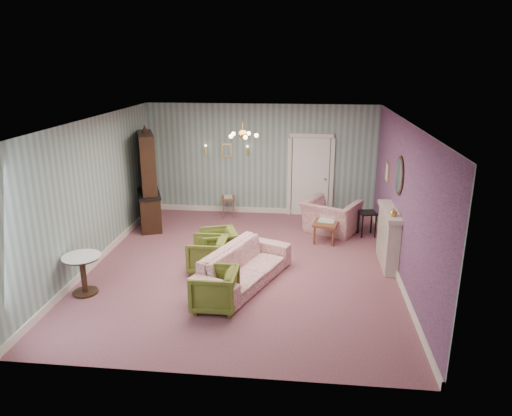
# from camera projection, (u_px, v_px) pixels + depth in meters

# --- Properties ---
(floor) EXTENTS (7.00, 7.00, 0.00)m
(floor) POSITION_uv_depth(u_px,v_px,m) (244.00, 266.00, 9.57)
(floor) COLOR #905360
(floor) RESTS_ON ground
(ceiling) EXTENTS (7.00, 7.00, 0.00)m
(ceiling) POSITION_uv_depth(u_px,v_px,m) (243.00, 121.00, 8.70)
(ceiling) COLOR white
(ceiling) RESTS_ON ground
(wall_back) EXTENTS (6.00, 0.00, 6.00)m
(wall_back) POSITION_uv_depth(u_px,v_px,m) (261.00, 160.00, 12.46)
(wall_back) COLOR gray
(wall_back) RESTS_ON ground
(wall_front) EXTENTS (6.00, 0.00, 6.00)m
(wall_front) POSITION_uv_depth(u_px,v_px,m) (206.00, 275.00, 5.82)
(wall_front) COLOR gray
(wall_front) RESTS_ON ground
(wall_left) EXTENTS (0.00, 7.00, 7.00)m
(wall_left) POSITION_uv_depth(u_px,v_px,m) (94.00, 192.00, 9.44)
(wall_left) COLOR gray
(wall_left) RESTS_ON ground
(wall_right) EXTENTS (0.00, 7.00, 7.00)m
(wall_right) POSITION_uv_depth(u_px,v_px,m) (403.00, 201.00, 8.83)
(wall_right) COLOR gray
(wall_right) RESTS_ON ground
(wall_right_floral) EXTENTS (0.00, 7.00, 7.00)m
(wall_right_floral) POSITION_uv_depth(u_px,v_px,m) (402.00, 201.00, 8.83)
(wall_right_floral) COLOR #B75B89
(wall_right_floral) RESTS_ON ground
(door) EXTENTS (1.12, 0.12, 2.16)m
(door) POSITION_uv_depth(u_px,v_px,m) (310.00, 175.00, 12.40)
(door) COLOR white
(door) RESTS_ON floor
(olive_chair_a) EXTENTS (0.69, 0.74, 0.76)m
(olive_chair_a) POSITION_uv_depth(u_px,v_px,m) (214.00, 287.00, 7.84)
(olive_chair_a) COLOR #616824
(olive_chair_a) RESTS_ON floor
(olive_chair_b) EXTENTS (0.67, 0.72, 0.74)m
(olive_chair_b) POSITION_uv_depth(u_px,v_px,m) (208.00, 253.00, 9.26)
(olive_chair_b) COLOR #616824
(olive_chair_b) RESTS_ON floor
(olive_chair_c) EXTENTS (0.85, 0.88, 0.72)m
(olive_chair_c) POSITION_uv_depth(u_px,v_px,m) (218.00, 244.00, 9.74)
(olive_chair_c) COLOR #616824
(olive_chair_c) RESTS_ON floor
(sofa_chintz) EXTENTS (1.48, 2.38, 0.90)m
(sofa_chintz) POSITION_uv_depth(u_px,v_px,m) (244.00, 260.00, 8.71)
(sofa_chintz) COLOR #A2415A
(sofa_chintz) RESTS_ON floor
(wingback_chair) EXTENTS (1.42, 1.24, 1.05)m
(wingback_chair) POSITION_uv_depth(u_px,v_px,m) (331.00, 211.00, 11.29)
(wingback_chair) COLOR #A2415A
(wingback_chair) RESTS_ON floor
(dresser) EXTENTS (1.02, 1.55, 2.45)m
(dresser) POSITION_uv_depth(u_px,v_px,m) (147.00, 178.00, 11.53)
(dresser) COLOR black
(dresser) RESTS_ON floor
(fireplace) EXTENTS (0.30, 1.40, 1.16)m
(fireplace) POSITION_uv_depth(u_px,v_px,m) (388.00, 237.00, 9.49)
(fireplace) COLOR beige
(fireplace) RESTS_ON floor
(mantel_vase) EXTENTS (0.15, 0.15, 0.15)m
(mantel_vase) POSITION_uv_depth(u_px,v_px,m) (393.00, 212.00, 8.91)
(mantel_vase) COLOR gold
(mantel_vase) RESTS_ON fireplace
(oval_mirror) EXTENTS (0.04, 0.76, 0.84)m
(oval_mirror) POSITION_uv_depth(u_px,v_px,m) (399.00, 175.00, 9.09)
(oval_mirror) COLOR white
(oval_mirror) RESTS_ON wall_right
(framed_print) EXTENTS (0.04, 0.34, 0.42)m
(framed_print) POSITION_uv_depth(u_px,v_px,m) (387.00, 172.00, 10.45)
(framed_print) COLOR gold
(framed_print) RESTS_ON wall_right
(coffee_table) EXTENTS (0.69, 1.01, 0.47)m
(coffee_table) POSITION_uv_depth(u_px,v_px,m) (326.00, 229.00, 10.91)
(coffee_table) COLOR brown
(coffee_table) RESTS_ON floor
(side_table_black) EXTENTS (0.46, 0.46, 0.59)m
(side_table_black) POSITION_uv_depth(u_px,v_px,m) (367.00, 224.00, 11.11)
(side_table_black) COLOR black
(side_table_black) RESTS_ON floor
(pedestal_table) EXTENTS (0.75, 0.75, 0.73)m
(pedestal_table) POSITION_uv_depth(u_px,v_px,m) (83.00, 275.00, 8.34)
(pedestal_table) COLOR black
(pedestal_table) RESTS_ON floor
(nesting_table) EXTENTS (0.41, 0.49, 0.57)m
(nesting_table) POSITION_uv_depth(u_px,v_px,m) (228.00, 206.00, 12.47)
(nesting_table) COLOR brown
(nesting_table) RESTS_ON floor
(gilt_mirror_back) EXTENTS (0.28, 0.06, 0.36)m
(gilt_mirror_back) POSITION_uv_depth(u_px,v_px,m) (227.00, 150.00, 12.44)
(gilt_mirror_back) COLOR gold
(gilt_mirror_back) RESTS_ON wall_back
(sconce_left) EXTENTS (0.16, 0.12, 0.30)m
(sconce_left) POSITION_uv_depth(u_px,v_px,m) (206.00, 150.00, 12.47)
(sconce_left) COLOR gold
(sconce_left) RESTS_ON wall_back
(sconce_right) EXTENTS (0.16, 0.12, 0.30)m
(sconce_right) POSITION_uv_depth(u_px,v_px,m) (248.00, 151.00, 12.36)
(sconce_right) COLOR gold
(sconce_right) RESTS_ON wall_back
(chandelier) EXTENTS (0.56, 0.56, 0.36)m
(chandelier) POSITION_uv_depth(u_px,v_px,m) (243.00, 135.00, 8.78)
(chandelier) COLOR gold
(chandelier) RESTS_ON ceiling
(burgundy_cushion) EXTENTS (0.41, 0.28, 0.39)m
(burgundy_cushion) POSITION_uv_depth(u_px,v_px,m) (329.00, 215.00, 11.17)
(burgundy_cushion) COLOR maroon
(burgundy_cushion) RESTS_ON wingback_chair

